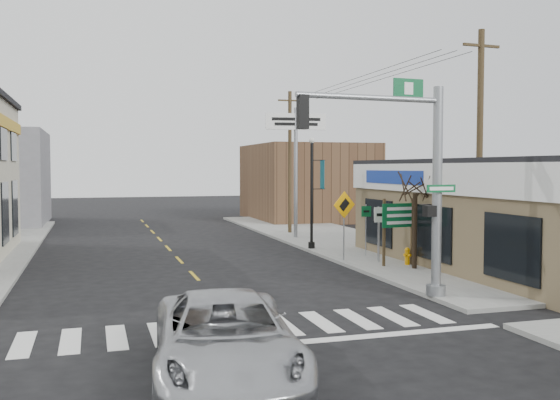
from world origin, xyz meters
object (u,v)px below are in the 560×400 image
object	(u,v)px
traffic_signal_pole	(415,168)
utility_pole_far	(290,160)
fire_hydrant	(407,255)
bare_tree	(415,180)
suv	(226,339)
utility_pole_near	(480,150)
lamp_post	(313,184)
guide_sign	(399,222)
dance_center_sign	(296,140)

from	to	relation	value
traffic_signal_pole	utility_pole_far	bearing A→B (deg)	79.40
fire_hydrant	bare_tree	bearing A→B (deg)	-100.85
suv	utility_pole_near	size ratio (longest dim) A/B	0.65
fire_hydrant	lamp_post	xyz separation A→B (m)	(-1.82, 5.74, 2.62)
lamp_post	guide_sign	bearing A→B (deg)	-73.01
suv	guide_sign	bearing A→B (deg)	56.13
fire_hydrant	utility_pole_far	size ratio (longest dim) A/B	0.08
suv	dance_center_sign	world-z (taller)	dance_center_sign
lamp_post	utility_pole_near	bearing A→B (deg)	-66.31
traffic_signal_pole	bare_tree	distance (m)	5.25
fire_hydrant	utility_pole_far	xyz separation A→B (m)	(-0.68, 12.81, 3.81)
traffic_signal_pole	guide_sign	size ratio (longest dim) A/B	2.44
guide_sign	dance_center_sign	distance (m)	11.03
utility_pole_near	utility_pole_far	xyz separation A→B (m)	(-2.00, 15.49, -0.20)
guide_sign	bare_tree	bearing A→B (deg)	-78.91
dance_center_sign	utility_pole_far	bearing A→B (deg)	85.26
lamp_post	utility_pole_far	bearing A→B (deg)	84.07
traffic_signal_pole	lamp_post	bearing A→B (deg)	81.15
dance_center_sign	lamp_post	bearing A→B (deg)	-92.78
dance_center_sign	utility_pole_far	distance (m)	2.69
traffic_signal_pole	dance_center_sign	size ratio (longest dim) A/B	0.90
suv	utility_pole_far	bearing A→B (deg)	76.35
dance_center_sign	traffic_signal_pole	bearing A→B (deg)	-90.10
guide_sign	bare_tree	size ratio (longest dim) A/B	0.61
guide_sign	dance_center_sign	size ratio (longest dim) A/B	0.37
traffic_signal_pole	utility_pole_near	world-z (taller)	utility_pole_near
suv	fire_hydrant	xyz separation A→B (m)	(9.36, 10.46, -0.27)
suv	bare_tree	world-z (taller)	bare_tree
dance_center_sign	bare_tree	size ratio (longest dim) A/B	1.65
lamp_post	traffic_signal_pole	bearing A→B (deg)	-91.45
dance_center_sign	utility_pole_far	xyz separation A→B (m)	(0.45, 2.43, -1.06)
lamp_post	bare_tree	xyz separation A→B (m)	(1.66, -6.58, 0.33)
lamp_post	utility_pole_near	distance (m)	9.08
utility_pole_far	suv	bearing A→B (deg)	-110.26
bare_tree	utility_pole_near	size ratio (longest dim) A/B	0.49
traffic_signal_pole	utility_pole_far	distance (m)	18.34
traffic_signal_pole	bare_tree	world-z (taller)	traffic_signal_pole
bare_tree	utility_pole_far	bearing A→B (deg)	92.17
fire_hydrant	lamp_post	size ratio (longest dim) A/B	0.13
lamp_post	dance_center_sign	world-z (taller)	dance_center_sign
utility_pole_far	lamp_post	bearing A→B (deg)	-98.94
suv	utility_pole_near	distance (m)	13.74
suv	lamp_post	distance (m)	18.02
suv	traffic_signal_pole	distance (m)	8.90
fire_hydrant	bare_tree	distance (m)	3.07
fire_hydrant	utility_pole_far	world-z (taller)	utility_pole_far
fire_hydrant	suv	bearing A→B (deg)	-131.83
suv	traffic_signal_pole	world-z (taller)	traffic_signal_pole
utility_pole_near	utility_pole_far	size ratio (longest dim) A/B	1.05
suv	lamp_post	world-z (taller)	lamp_post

